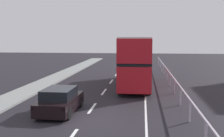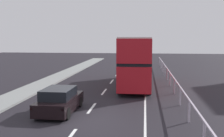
{
  "view_description": "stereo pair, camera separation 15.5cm",
  "coord_description": "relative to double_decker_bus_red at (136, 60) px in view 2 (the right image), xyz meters",
  "views": [
    {
      "loc": [
        3.02,
        -13.57,
        4.29
      ],
      "look_at": [
        0.78,
        6.28,
        2.0
      ],
      "focal_mm": 43.72,
      "sensor_mm": 36.0,
      "label": 1
    },
    {
      "loc": [
        3.18,
        -13.55,
        4.29
      ],
      "look_at": [
        0.78,
        6.28,
        2.0
      ],
      "focal_mm": 43.72,
      "sensor_mm": 36.0,
      "label": 2
    }
  ],
  "objects": [
    {
      "name": "ground_plane",
      "position": [
        -2.38,
        -10.46,
        -2.36
      ],
      "size": [
        74.18,
        120.0,
        0.1
      ],
      "primitive_type": "cube",
      "color": "black"
    },
    {
      "name": "lane_paint_markings",
      "position": [
        -0.4,
        -2.06,
        -2.3
      ],
      "size": [
        3.38,
        46.0,
        0.01
      ],
      "color": "silver",
      "rests_on": "ground"
    },
    {
      "name": "bridge_side_railing",
      "position": [
        3.06,
        -1.46,
        -1.36
      ],
      "size": [
        0.1,
        42.0,
        1.18
      ],
      "color": "#BBADBF",
      "rests_on": "ground"
    },
    {
      "name": "double_decker_bus_red",
      "position": [
        0.0,
        0.0,
        0.0
      ],
      "size": [
        2.63,
        10.52,
        4.31
      ],
      "rotation": [
        0.0,
        0.0,
        0.01
      ],
      "color": "#AE141D",
      "rests_on": "ground"
    },
    {
      "name": "hatchback_car_near",
      "position": [
        -4.02,
        -9.23,
        -1.62
      ],
      "size": [
        1.88,
        4.08,
        1.44
      ],
      "rotation": [
        0.0,
        0.0,
        -0.01
      ],
      "color": "black",
      "rests_on": "ground"
    }
  ]
}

